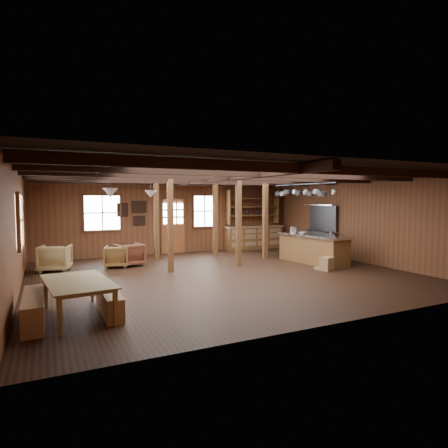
{
  "coord_description": "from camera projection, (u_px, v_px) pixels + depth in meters",
  "views": [
    {
      "loc": [
        -4.42,
        -9.27,
        2.13
      ],
      "look_at": [
        0.43,
        0.85,
        1.34
      ],
      "focal_mm": 30.0,
      "sensor_mm": 36.0,
      "label": 1
    }
  ],
  "objects": [
    {
      "name": "room",
      "position": [
        223.0,
        224.0,
        10.29
      ],
      "size": [
        10.04,
        9.04,
        2.84
      ],
      "color": "black",
      "rests_on": "ground"
    },
    {
      "name": "ceiling_joists",
      "position": [
        221.0,
        178.0,
        10.36
      ],
      "size": [
        9.8,
        8.82,
        0.18
      ],
      "color": "black",
      "rests_on": "ceiling"
    },
    {
      "name": "timber_posts",
      "position": [
        210.0,
        220.0,
        12.39
      ],
      "size": [
        3.95,
        2.35,
        2.8
      ],
      "color": "#4B3115",
      "rests_on": "floor"
    },
    {
      "name": "back_door",
      "position": [
        173.0,
        230.0,
        14.33
      ],
      "size": [
        1.02,
        0.08,
        2.15
      ],
      "color": "brown",
      "rests_on": "floor"
    },
    {
      "name": "window_back_left",
      "position": [
        102.0,
        213.0,
        13.17
      ],
      "size": [
        1.32,
        0.06,
        1.32
      ],
      "color": "white",
      "rests_on": "wall_back"
    },
    {
      "name": "window_back_right",
      "position": [
        204.0,
        211.0,
        14.85
      ],
      "size": [
        1.02,
        0.06,
        1.32
      ],
      "color": "white",
      "rests_on": "wall_back"
    },
    {
      "name": "window_left",
      "position": [
        19.0,
        221.0,
        8.59
      ],
      "size": [
        0.14,
        1.24,
        1.32
      ],
      "color": "white",
      "rests_on": "wall_back"
    },
    {
      "name": "notice_boards",
      "position": [
        134.0,
        211.0,
        13.64
      ],
      "size": [
        1.08,
        0.03,
        0.9
      ],
      "color": "beige",
      "rests_on": "wall_back"
    },
    {
      "name": "back_counter",
      "position": [
        253.0,
        235.0,
        15.6
      ],
      "size": [
        2.55,
        0.6,
        2.45
      ],
      "color": "brown",
      "rests_on": "floor"
    },
    {
      "name": "pendant_lamps",
      "position": [
        133.0,
        193.0,
        10.16
      ],
      "size": [
        1.86,
        2.36,
        0.66
      ],
      "color": "#2F2F32",
      "rests_on": "ceiling"
    },
    {
      "name": "pot_rack",
      "position": [
        302.0,
        192.0,
        11.77
      ],
      "size": [
        0.41,
        3.0,
        0.4
      ],
      "color": "#2F2F32",
      "rests_on": "ceiling"
    },
    {
      "name": "kitchen_island",
      "position": [
        313.0,
        248.0,
        12.24
      ],
      "size": [
        1.16,
        2.59,
        1.2
      ],
      "rotation": [
        0.0,
        0.0,
        0.12
      ],
      "color": "brown",
      "rests_on": "floor"
    },
    {
      "name": "step_stool",
      "position": [
        327.0,
        264.0,
        10.98
      ],
      "size": [
        0.52,
        0.44,
        0.39
      ],
      "primitive_type": "cube",
      "rotation": [
        0.0,
        0.0,
        0.36
      ],
      "color": "#976844",
      "rests_on": "floor"
    },
    {
      "name": "commercial_range",
      "position": [
        317.0,
        239.0,
        13.83
      ],
      "size": [
        0.79,
        1.53,
        1.89
      ],
      "color": "#2F2F32",
      "rests_on": "floor"
    },
    {
      "name": "dining_table",
      "position": [
        80.0,
        299.0,
        6.68
      ],
      "size": [
        1.24,
        1.97,
        0.66
      ],
      "primitive_type": "imported",
      "rotation": [
        0.0,
        0.0,
        1.68
      ],
      "color": "#9A7F46",
      "rests_on": "floor"
    },
    {
      "name": "bench_wall",
      "position": [
        33.0,
        309.0,
        6.37
      ],
      "size": [
        0.32,
        1.73,
        0.47
      ],
      "primitive_type": "cube",
      "color": "#976844",
      "rests_on": "floor"
    },
    {
      "name": "bench_aisle",
      "position": [
        109.0,
        302.0,
        6.91
      ],
      "size": [
        0.29,
        1.55,
        0.43
      ],
      "primitive_type": "cube",
      "color": "#976844",
      "rests_on": "floor"
    },
    {
      "name": "armchair_a",
      "position": [
        130.0,
        255.0,
        11.7
      ],
      "size": [
        0.9,
        0.92,
        0.71
      ],
      "primitive_type": "imported",
      "rotation": [
        0.0,
        0.0,
        3.36
      ],
      "color": "brown",
      "rests_on": "floor"
    },
    {
      "name": "armchair_b",
      "position": [
        117.0,
        256.0,
        11.48
      ],
      "size": [
        0.89,
        0.9,
        0.66
      ],
      "primitive_type": "imported",
      "rotation": [
        0.0,
        0.0,
        2.85
      ],
      "color": "brown",
      "rests_on": "floor"
    },
    {
      "name": "armchair_c",
      "position": [
        55.0,
        258.0,
        10.85
      ],
      "size": [
        1.0,
        1.02,
        0.77
      ],
      "primitive_type": "imported",
      "rotation": [
        0.0,
        0.0,
        2.89
      ],
      "color": "olive",
      "rests_on": "floor"
    },
    {
      "name": "counter_pot",
      "position": [
        295.0,
        229.0,
        12.99
      ],
      "size": [
        0.32,
        0.32,
        0.19
      ],
      "primitive_type": "cylinder",
      "color": "silver",
      "rests_on": "kitchen_island"
    },
    {
      "name": "bowl",
      "position": [
        302.0,
        233.0,
        12.23
      ],
      "size": [
        0.33,
        0.33,
        0.06
      ],
      "primitive_type": "imported",
      "rotation": [
        0.0,
        0.0,
        0.38
      ],
      "color": "silver",
      "rests_on": "kitchen_island"
    }
  ]
}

